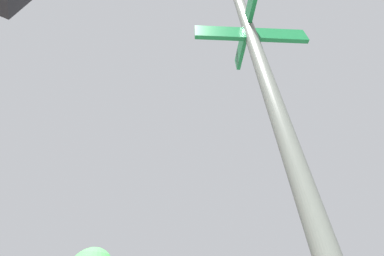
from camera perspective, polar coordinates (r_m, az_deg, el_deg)
traffic_signal_near at (r=2.51m, az=-17.85°, el=24.49°), size 1.82×3.20×5.51m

